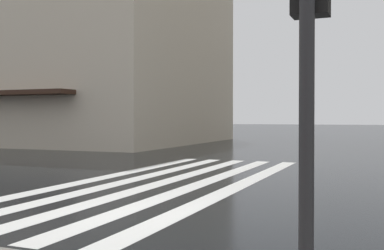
# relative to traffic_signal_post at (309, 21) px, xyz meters

# --- Properties ---
(ground_plane) EXTENTS (220.00, 220.00, 0.00)m
(ground_plane) POSITION_rel_traffic_signal_post_xyz_m (3.43, 3.62, -2.48)
(ground_plane) COLOR black
(zebra_crossing) EXTENTS (13.00, 4.50, 0.01)m
(zebra_crossing) POSITION_rel_traffic_signal_post_xyz_m (7.43, 4.82, -2.48)
(zebra_crossing) COLOR silver
(zebra_crossing) RESTS_ON ground_plane
(haussmann_block_mid) EXTENTS (16.95, 22.38, 19.40)m
(haussmann_block_mid) POSITION_rel_traffic_signal_post_xyz_m (23.80, 21.86, 7.02)
(haussmann_block_mid) COLOR beige
(haussmann_block_mid) RESTS_ON ground_plane
(traffic_signal_post) EXTENTS (0.44, 0.30, 3.23)m
(traffic_signal_post) POSITION_rel_traffic_signal_post_xyz_m (0.00, 0.00, 0.00)
(traffic_signal_post) COLOR #232326
(traffic_signal_post) RESTS_ON sidewalk_pavement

